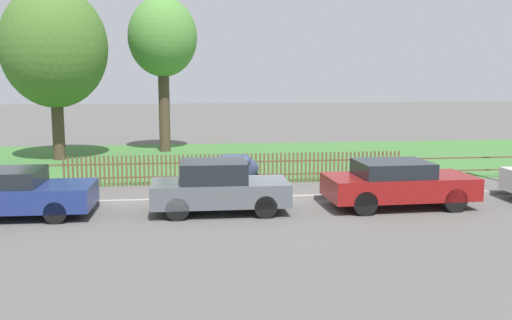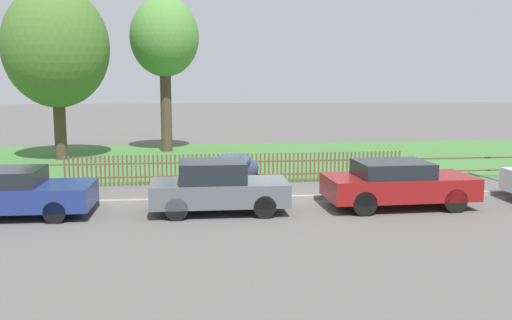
{
  "view_description": "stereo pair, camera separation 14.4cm",
  "coord_description": "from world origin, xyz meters",
  "px_view_note": "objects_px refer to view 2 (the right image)",
  "views": [
    {
      "loc": [
        -1.7,
        -16.58,
        3.75
      ],
      "look_at": [
        0.44,
        1.0,
        1.1
      ],
      "focal_mm": 40.0,
      "sensor_mm": 36.0,
      "label": 1
    },
    {
      "loc": [
        -1.55,
        -16.6,
        3.75
      ],
      "look_at": [
        0.44,
        1.0,
        1.1
      ],
      "focal_mm": 40.0,
      "sensor_mm": 36.0,
      "label": 2
    }
  ],
  "objects_px": {
    "parked_car_red_compact": "(397,183)",
    "parked_car_navy_estate": "(218,187)",
    "tree_nearest_kerb": "(56,48)",
    "parked_car_black_saloon": "(8,192)",
    "covered_motorcycle": "(233,168)",
    "tree_behind_motorcycle": "(165,39)"
  },
  "relations": [
    {
      "from": "parked_car_navy_estate",
      "to": "tree_nearest_kerb",
      "type": "relative_size",
      "value": 0.49
    },
    {
      "from": "parked_car_navy_estate",
      "to": "tree_nearest_kerb",
      "type": "height_order",
      "value": "tree_nearest_kerb"
    },
    {
      "from": "parked_car_black_saloon",
      "to": "parked_car_navy_estate",
      "type": "distance_m",
      "value": 5.55
    },
    {
      "from": "parked_car_red_compact",
      "to": "tree_nearest_kerb",
      "type": "distance_m",
      "value": 16.34
    },
    {
      "from": "parked_car_red_compact",
      "to": "tree_nearest_kerb",
      "type": "bearing_deg",
      "value": 135.54
    },
    {
      "from": "parked_car_navy_estate",
      "to": "parked_car_red_compact",
      "type": "distance_m",
      "value": 5.11
    },
    {
      "from": "tree_nearest_kerb",
      "to": "parked_car_navy_estate",
      "type": "bearing_deg",
      "value": -58.84
    },
    {
      "from": "parked_car_black_saloon",
      "to": "tree_behind_motorcycle",
      "type": "relative_size",
      "value": 0.58
    },
    {
      "from": "parked_car_red_compact",
      "to": "parked_car_navy_estate",
      "type": "bearing_deg",
      "value": 178.62
    },
    {
      "from": "parked_car_black_saloon",
      "to": "tree_behind_motorcycle",
      "type": "xyz_separation_m",
      "value": [
        3.64,
        12.85,
        4.8
      ]
    },
    {
      "from": "tree_behind_motorcycle",
      "to": "parked_car_navy_estate",
      "type": "bearing_deg",
      "value": -81.63
    },
    {
      "from": "covered_motorcycle",
      "to": "tree_behind_motorcycle",
      "type": "relative_size",
      "value": 0.27
    },
    {
      "from": "parked_car_red_compact",
      "to": "covered_motorcycle",
      "type": "height_order",
      "value": "parked_car_red_compact"
    },
    {
      "from": "parked_car_black_saloon",
      "to": "parked_car_navy_estate",
      "type": "bearing_deg",
      "value": -0.63
    },
    {
      "from": "tree_nearest_kerb",
      "to": "parked_car_black_saloon",
      "type": "bearing_deg",
      "value": -84.89
    },
    {
      "from": "parked_car_black_saloon",
      "to": "parked_car_navy_estate",
      "type": "height_order",
      "value": "parked_car_navy_estate"
    },
    {
      "from": "parked_car_black_saloon",
      "to": "covered_motorcycle",
      "type": "bearing_deg",
      "value": 25.78
    },
    {
      "from": "parked_car_black_saloon",
      "to": "tree_nearest_kerb",
      "type": "xyz_separation_m",
      "value": [
        -0.95,
        10.6,
        4.25
      ]
    },
    {
      "from": "parked_car_black_saloon",
      "to": "tree_behind_motorcycle",
      "type": "distance_m",
      "value": 14.19
    },
    {
      "from": "parked_car_black_saloon",
      "to": "covered_motorcycle",
      "type": "height_order",
      "value": "parked_car_black_saloon"
    },
    {
      "from": "parked_car_black_saloon",
      "to": "parked_car_red_compact",
      "type": "height_order",
      "value": "parked_car_red_compact"
    },
    {
      "from": "parked_car_navy_estate",
      "to": "covered_motorcycle",
      "type": "xyz_separation_m",
      "value": [
        0.64,
        3.02,
        0.0
      ]
    }
  ]
}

